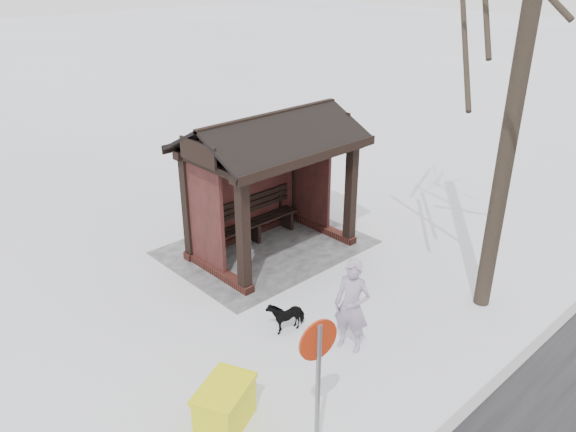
# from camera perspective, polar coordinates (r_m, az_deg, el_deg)

# --- Properties ---
(ground) EXTENTS (120.00, 120.00, 0.00)m
(ground) POSITION_cam_1_polar(r_m,az_deg,el_deg) (12.39, -1.59, -3.53)
(ground) COLOR white
(ground) RESTS_ON ground
(kerb) EXTENTS (120.00, 0.15, 0.06)m
(kerb) POSITION_cam_1_polar(r_m,az_deg,el_deg) (9.67, 21.39, -14.58)
(kerb) COLOR gray
(kerb) RESTS_ON ground
(trampled_patch) EXTENTS (4.20, 3.20, 0.02)m
(trampled_patch) POSITION_cam_1_polar(r_m,az_deg,el_deg) (12.52, -2.20, -3.18)
(trampled_patch) COLOR gray
(trampled_patch) RESTS_ON ground
(bus_shelter) EXTENTS (3.60, 2.40, 3.09)m
(bus_shelter) POSITION_cam_1_polar(r_m,az_deg,el_deg) (11.64, -2.24, 6.17)
(bus_shelter) COLOR #3C1C16
(bus_shelter) RESTS_ON ground
(pedestrian) EXTENTS (0.55, 0.68, 1.62)m
(pedestrian) POSITION_cam_1_polar(r_m,az_deg,el_deg) (9.13, 6.51, -9.06)
(pedestrian) COLOR #988BA2
(pedestrian) RESTS_ON ground
(dog) EXTENTS (0.71, 0.42, 0.56)m
(dog) POSITION_cam_1_polar(r_m,az_deg,el_deg) (9.81, -0.20, -9.99)
(dog) COLOR black
(dog) RESTS_ON ground
(grit_bin) EXTENTS (1.04, 0.90, 0.67)m
(grit_bin) POSITION_cam_1_polar(r_m,az_deg,el_deg) (8.09, -6.43, -18.58)
(grit_bin) COLOR #D6D40C
(grit_bin) RESTS_ON ground
(road_sign) EXTENTS (0.54, 0.12, 2.11)m
(road_sign) POSITION_cam_1_polar(r_m,az_deg,el_deg) (6.85, 3.03, -14.47)
(road_sign) COLOR slate
(road_sign) RESTS_ON ground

